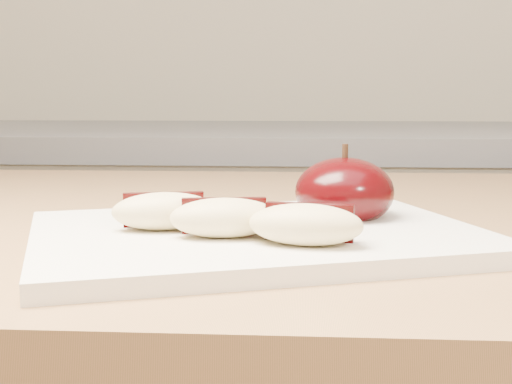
{
  "coord_description": "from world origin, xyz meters",
  "views": [
    {
      "loc": [
        -0.03,
        -0.12,
        1.0
      ],
      "look_at": [
        -0.06,
        0.36,
        0.94
      ],
      "focal_mm": 50.0,
      "sensor_mm": 36.0,
      "label": 1
    }
  ],
  "objects": [
    {
      "name": "apple_wedge_b",
      "position": [
        -0.08,
        0.33,
        0.92
      ],
      "size": [
        0.07,
        0.04,
        0.03
      ],
      "rotation": [
        0.0,
        0.0,
        0.14
      ],
      "color": "beige",
      "rests_on": "cutting_board"
    },
    {
      "name": "back_cabinet",
      "position": [
        0.0,
        1.2,
        0.47
      ],
      "size": [
        2.4,
        0.62,
        0.94
      ],
      "color": "silver",
      "rests_on": "ground"
    },
    {
      "name": "apple_wedge_a",
      "position": [
        -0.13,
        0.35,
        0.92
      ],
      "size": [
        0.08,
        0.05,
        0.03
      ],
      "rotation": [
        0.0,
        0.0,
        0.23
      ],
      "color": "beige",
      "rests_on": "cutting_board"
    },
    {
      "name": "apple_wedge_c",
      "position": [
        -0.03,
        0.31,
        0.92
      ],
      "size": [
        0.08,
        0.05,
        0.03
      ],
      "rotation": [
        0.0,
        0.0,
        -0.17
      ],
      "color": "beige",
      "rests_on": "cutting_board"
    },
    {
      "name": "apple_half",
      "position": [
        -0.0,
        0.41,
        0.93
      ],
      "size": [
        0.1,
        0.1,
        0.06
      ],
      "rotation": [
        0.0,
        0.0,
        -0.43
      ],
      "color": "black",
      "rests_on": "cutting_board"
    },
    {
      "name": "cutting_board",
      "position": [
        -0.06,
        0.36,
        0.91
      ],
      "size": [
        0.36,
        0.31,
        0.01
      ],
      "primitive_type": "cube",
      "rotation": [
        0.0,
        0.0,
        0.34
      ],
      "color": "silver",
      "rests_on": "island_counter"
    }
  ]
}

